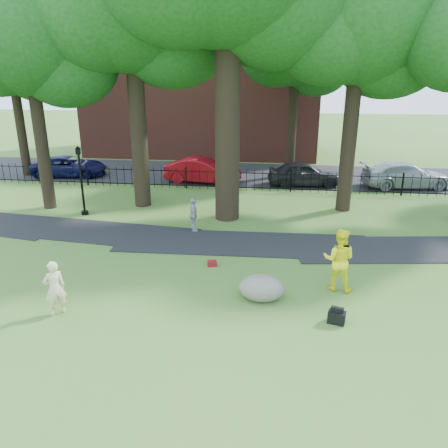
# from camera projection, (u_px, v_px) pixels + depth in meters

# --- Properties ---
(ground) EXTENTS (120.00, 120.00, 0.00)m
(ground) POSITION_uv_depth(u_px,v_px,m) (201.00, 288.00, 13.80)
(ground) COLOR #3F6A25
(ground) RESTS_ON ground
(footpath) EXTENTS (36.07, 3.85, 0.03)m
(footpath) POSITION_uv_depth(u_px,v_px,m) (243.00, 244.00, 17.32)
(footpath) COLOR black
(footpath) RESTS_ON ground
(street) EXTENTS (80.00, 7.00, 0.02)m
(street) POSITION_uv_depth(u_px,v_px,m) (244.00, 174.00, 28.75)
(street) COLOR black
(street) RESTS_ON ground
(iron_fence) EXTENTS (44.00, 0.04, 1.20)m
(iron_fence) POSITION_uv_depth(u_px,v_px,m) (238.00, 180.00, 24.81)
(iron_fence) COLOR black
(iron_fence) RESTS_ON ground
(brick_building) EXTENTS (18.00, 8.00, 12.00)m
(brick_building) POSITION_uv_depth(u_px,v_px,m) (203.00, 76.00, 34.70)
(brick_building) COLOR brown
(brick_building) RESTS_ON ground
(tree_row) EXTENTS (26.82, 7.96, 12.42)m
(tree_row) POSITION_uv_depth(u_px,v_px,m) (243.00, 30.00, 18.86)
(tree_row) COLOR black
(tree_row) RESTS_ON ground
(woman) EXTENTS (0.69, 0.68, 1.61)m
(woman) POSITION_uv_depth(u_px,v_px,m) (55.00, 288.00, 12.11)
(woman) COLOR beige
(woman) RESTS_ON ground
(man) EXTENTS (1.12, 0.96, 2.01)m
(man) POSITION_uv_depth(u_px,v_px,m) (339.00, 260.00, 13.43)
(man) COLOR #FFF315
(man) RESTS_ON ground
(pedestrian) EXTENTS (0.57, 0.93, 1.47)m
(pedestrian) POSITION_uv_depth(u_px,v_px,m) (193.00, 215.00, 18.41)
(pedestrian) COLOR #9A9A9E
(pedestrian) RESTS_ON ground
(boulder) EXTENTS (1.37, 1.04, 0.80)m
(boulder) POSITION_uv_depth(u_px,v_px,m) (262.00, 286.00, 13.08)
(boulder) COLOR #5C574D
(boulder) RESTS_ON ground
(lamppost) EXTENTS (0.32, 0.32, 3.27)m
(lamppost) POSITION_uv_depth(u_px,v_px,m) (81.00, 182.00, 20.30)
(lamppost) COLOR black
(lamppost) RESTS_ON ground
(backpack) EXTENTS (0.52, 0.40, 0.34)m
(backpack) POSITION_uv_depth(u_px,v_px,m) (337.00, 317.00, 11.87)
(backpack) COLOR black
(backpack) RESTS_ON ground
(red_bag) EXTENTS (0.36, 0.28, 0.21)m
(red_bag) POSITION_uv_depth(u_px,v_px,m) (212.00, 263.00, 15.32)
(red_bag) COLOR maroon
(red_bag) RESTS_ON ground
(red_sedan) EXTENTS (4.67, 2.04, 1.49)m
(red_sedan) POSITION_uv_depth(u_px,v_px,m) (203.00, 170.00, 26.46)
(red_sedan) COLOR #9C0C14
(red_sedan) RESTS_ON ground
(navy_van) EXTENTS (4.87, 2.63, 1.30)m
(navy_van) POSITION_uv_depth(u_px,v_px,m) (70.00, 166.00, 28.07)
(navy_van) COLOR #0C0E3E
(navy_van) RESTS_ON ground
(grey_car) EXTENTS (4.35, 2.11, 1.43)m
(grey_car) POSITION_uv_depth(u_px,v_px,m) (304.00, 174.00, 25.80)
(grey_car) COLOR black
(grey_car) RESTS_ON ground
(silver_car) EXTENTS (5.26, 2.72, 1.46)m
(silver_car) POSITION_uv_depth(u_px,v_px,m) (406.00, 175.00, 25.35)
(silver_car) COLOR #9DA1A6
(silver_car) RESTS_ON ground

